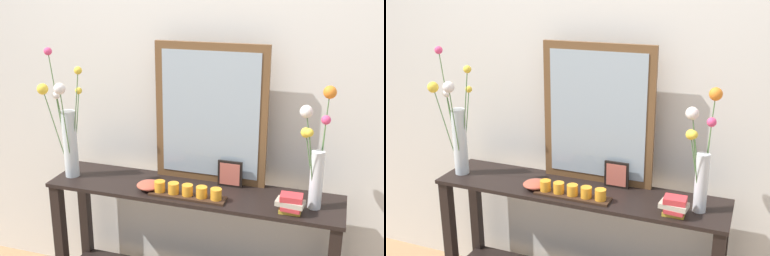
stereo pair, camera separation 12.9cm
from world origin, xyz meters
TOP-DOWN VIEW (x-y plane):
  - wall_back at (0.00, 0.29)m, footprint 6.40×0.08m
  - console_table at (0.00, 0.00)m, footprint 1.54×0.35m
  - mirror_leaning at (0.05, 0.14)m, footprint 0.60×0.03m
  - tall_vase_left at (-0.69, -0.04)m, footprint 0.23×0.22m
  - vase_right at (0.61, -0.00)m, footprint 0.16×0.17m
  - candle_tray at (0.01, -0.10)m, footprint 0.39×0.09m
  - picture_frame_small at (0.18, 0.10)m, footprint 0.13×0.01m
  - decorative_bowl at (-0.21, -0.07)m, footprint 0.13×0.13m
  - book_stack at (0.52, -0.10)m, footprint 0.14×0.10m

SIDE VIEW (x-z plane):
  - console_table at x=0.00m, z-range 0.08..0.85m
  - decorative_bowl at x=-0.21m, z-range 0.77..0.81m
  - candle_tray at x=0.01m, z-range 0.76..0.83m
  - book_stack at x=0.52m, z-range 0.77..0.86m
  - picture_frame_small at x=0.18m, z-range 0.77..0.91m
  - tall_vase_left at x=-0.69m, z-range 0.68..1.39m
  - vase_right at x=0.61m, z-range 0.74..1.33m
  - mirror_leaning at x=0.05m, z-range 0.77..1.51m
  - wall_back at x=0.00m, z-range 0.00..2.70m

